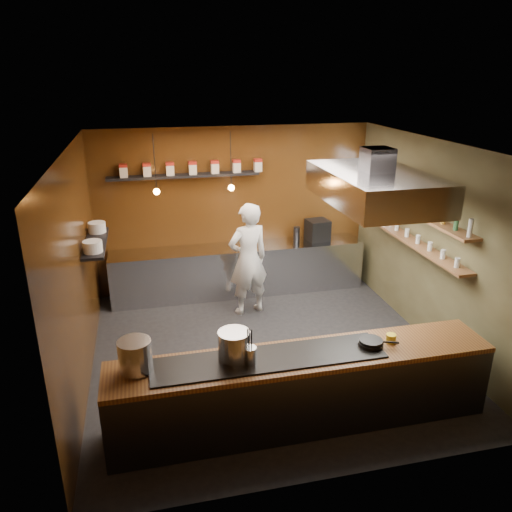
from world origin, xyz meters
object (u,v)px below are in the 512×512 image
object	(u,v)px
chef	(248,259)
stockpot_large	(135,356)
espresso_machine	(318,230)
stockpot_small	(234,345)
extractor_hood	(375,187)

from	to	relation	value
chef	stockpot_large	bearing A→B (deg)	43.20
stockpot_large	espresso_machine	bearing A→B (deg)	48.16
stockpot_small	espresso_machine	xyz separation A→B (m)	(2.29, 3.76, -0.01)
espresso_machine	chef	bearing A→B (deg)	-157.20
espresso_machine	stockpot_large	bearing A→B (deg)	-138.87
extractor_hood	stockpot_large	size ratio (longest dim) A/B	5.62
espresso_machine	chef	xyz separation A→B (m)	(-1.52, -0.87, -0.13)
stockpot_small	chef	size ratio (longest dim) A/B	0.18
extractor_hood	stockpot_large	distance (m)	3.60
extractor_hood	chef	size ratio (longest dim) A/B	1.04
stockpot_large	chef	size ratio (longest dim) A/B	0.19
stockpot_small	espresso_machine	world-z (taller)	espresso_machine
stockpot_small	espresso_machine	size ratio (longest dim) A/B	0.91
chef	extractor_hood	bearing A→B (deg)	112.33
stockpot_large	extractor_hood	bearing A→B (deg)	19.62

